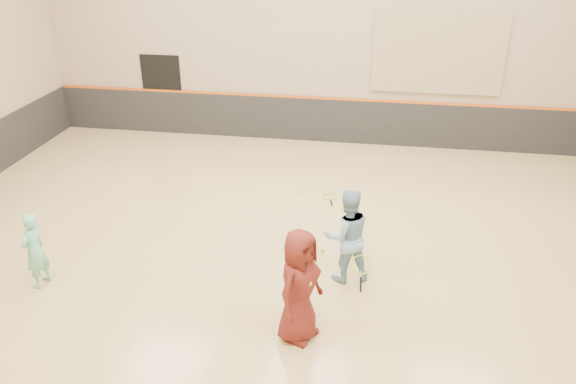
% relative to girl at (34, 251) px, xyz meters
% --- Properties ---
extents(room, '(15.04, 12.04, 6.22)m').
position_rel_girl_xyz_m(room, '(3.96, 1.42, 0.15)').
color(room, tan).
rests_on(room, ground).
extents(wainscot_back, '(14.90, 0.04, 1.20)m').
position_rel_girl_xyz_m(wainscot_back, '(3.96, 7.39, -0.07)').
color(wainscot_back, '#232326').
rests_on(wainscot_back, floor).
extents(accent_stripe, '(14.90, 0.03, 0.06)m').
position_rel_girl_xyz_m(accent_stripe, '(3.96, 7.38, 0.55)').
color(accent_stripe, '#D85914').
rests_on(accent_stripe, wall_back).
extents(acoustic_panel, '(3.20, 0.08, 2.00)m').
position_rel_girl_xyz_m(acoustic_panel, '(6.76, 7.37, 1.83)').
color(acoustic_panel, tan).
rests_on(acoustic_panel, wall_back).
extents(doorway, '(1.10, 0.05, 2.20)m').
position_rel_girl_xyz_m(doorway, '(-0.54, 7.40, 0.43)').
color(doorway, black).
rests_on(doorway, floor).
extents(girl, '(0.37, 0.52, 1.33)m').
position_rel_girl_xyz_m(girl, '(0.00, 0.00, 0.00)').
color(girl, '#77CFB9').
rests_on(girl, floor).
extents(instructor, '(0.97, 0.86, 1.66)m').
position_rel_girl_xyz_m(instructor, '(5.00, 1.00, 0.16)').
color(instructor, '#86B0CF').
rests_on(instructor, floor).
extents(young_man, '(0.88, 1.02, 1.76)m').
position_rel_girl_xyz_m(young_man, '(4.44, -0.57, 0.21)').
color(young_man, maroon).
rests_on(young_man, floor).
extents(held_racket, '(0.56, 0.56, 0.53)m').
position_rel_girl_xyz_m(held_racket, '(5.27, 0.72, -0.19)').
color(held_racket, '#B9D02D').
rests_on(held_racket, instructor).
extents(spare_racket, '(0.72, 0.72, 0.05)m').
position_rel_girl_xyz_m(spare_racket, '(4.46, 4.02, -0.64)').
color(spare_racket, '#CBD42E').
rests_on(spare_racket, floor).
extents(ball_under_racket, '(0.07, 0.07, 0.07)m').
position_rel_girl_xyz_m(ball_under_racket, '(4.54, 1.77, -0.63)').
color(ball_under_racket, gold).
rests_on(ball_under_racket, floor).
extents(ball_in_hand, '(0.07, 0.07, 0.07)m').
position_rel_girl_xyz_m(ball_in_hand, '(4.60, -0.76, 0.41)').
color(ball_in_hand, gold).
rests_on(ball_in_hand, young_man).
extents(ball_beside_spare, '(0.07, 0.07, 0.07)m').
position_rel_girl_xyz_m(ball_beside_spare, '(3.75, 4.14, -0.63)').
color(ball_beside_spare, '#D9E836').
rests_on(ball_beside_spare, floor).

